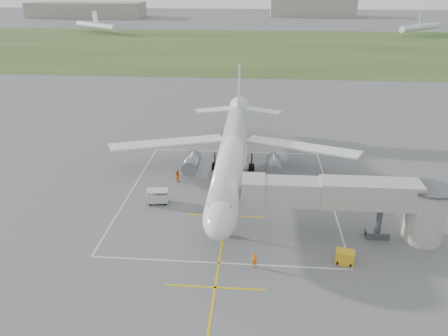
# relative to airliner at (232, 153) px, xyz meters

# --- Properties ---
(ground) EXTENTS (700.00, 700.00, 0.00)m
(ground) POSITION_rel_airliner_xyz_m (0.00, -0.75, -4.39)
(ground) COLOR #5B5A5D
(ground) RESTS_ON ground
(grass_strip) EXTENTS (700.00, 120.00, 0.02)m
(grass_strip) POSITION_rel_airliner_xyz_m (0.00, 129.25, -4.38)
(grass_strip) COLOR #37481F
(grass_strip) RESTS_ON ground
(apron_markings) EXTENTS (28.20, 60.00, 0.01)m
(apron_markings) POSITION_rel_airliner_xyz_m (0.00, -6.57, -4.38)
(apron_markings) COLOR gold
(apron_markings) RESTS_ON ground
(airliner) EXTENTS (38.93, 46.75, 13.52)m
(airliner) POSITION_rel_airliner_xyz_m (0.00, 0.00, 0.00)
(airliner) COLOR silver
(airliner) RESTS_ON ground
(jet_bridge) EXTENTS (23.40, 5.00, 7.20)m
(jet_bridge) POSITION_rel_airliner_xyz_m (15.72, -14.25, 0.35)
(jet_bridge) COLOR #A7A297
(jet_bridge) RESTS_ON ground
(gpu_unit) EXTENTS (2.20, 1.76, 1.47)m
(gpu_unit) POSITION_rel_airliner_xyz_m (13.38, -19.60, -3.67)
(gpu_unit) COLOR gold
(gpu_unit) RESTS_ON ground
(baggage_cart) EXTENTS (3.00, 2.02, 1.95)m
(baggage_cart) POSITION_rel_airliner_xyz_m (-9.40, -8.12, -3.39)
(baggage_cart) COLOR #B9B9B9
(baggage_cart) RESTS_ON ground
(ramp_worker_nose) EXTENTS (0.62, 0.42, 1.65)m
(ramp_worker_nose) POSITION_rel_airliner_xyz_m (3.78, -21.14, -3.57)
(ramp_worker_nose) COLOR orange
(ramp_worker_nose) RESTS_ON ground
(ramp_worker_wing) EXTENTS (1.09, 1.11, 1.81)m
(ramp_worker_wing) POSITION_rel_airliner_xyz_m (-7.92, -1.20, -3.49)
(ramp_worker_wing) COLOR orange
(ramp_worker_wing) RESTS_ON ground
(distant_hangars) EXTENTS (345.00, 49.00, 12.00)m
(distant_hangars) POSITION_rel_airliner_xyz_m (-16.15, 264.44, 0.78)
(distant_hangars) COLOR gray
(distant_hangars) RESTS_ON ground
(distant_aircraft) EXTENTS (192.61, 29.45, 8.85)m
(distant_aircraft) POSITION_rel_airliner_xyz_m (0.99, 174.80, -0.80)
(distant_aircraft) COLOR silver
(distant_aircraft) RESTS_ON ground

